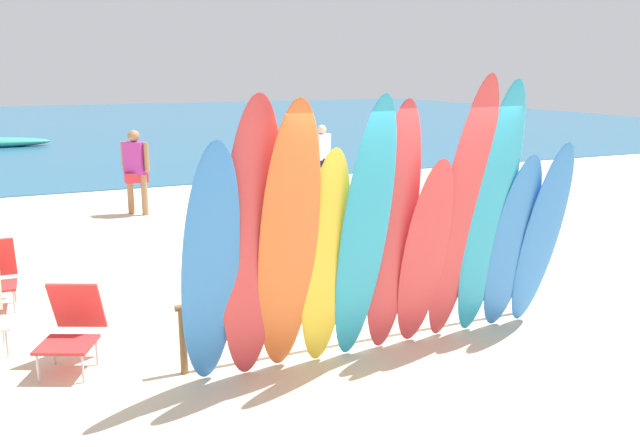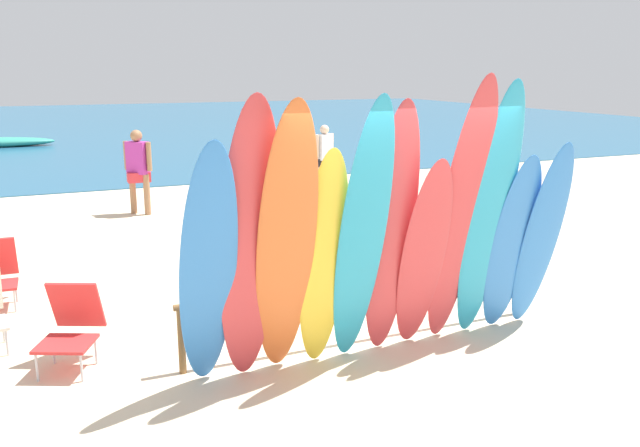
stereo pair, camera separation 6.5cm
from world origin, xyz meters
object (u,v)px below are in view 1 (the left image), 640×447
(surfboard_teal_4, at_px, (364,236))
(surfboard_teal_8, at_px, (490,214))
(surfboard_orange_2, at_px, (288,244))
(surfboard_red_1, at_px, (252,245))
(beachgoer_by_water, at_px, (136,166))
(surfboard_red_5, at_px, (393,231))
(surfboard_red_7, at_px, (462,215))
(surfboard_red_6, at_px, (425,255))
(beach_chair_striped, at_px, (72,324))
(surfboard_blue_0, at_px, (211,269))
(beachgoer_midbeach, at_px, (322,153))
(surfboard_yellow_3, at_px, (325,261))
(surfboard_blue_9, at_px, (512,244))
(surfboard_rack, at_px, (370,290))
(surfboard_blue_10, at_px, (541,236))

(surfboard_teal_4, distance_m, surfboard_teal_8, 1.51)
(surfboard_orange_2, xyz_separation_m, surfboard_teal_8, (2.25, 0.06, 0.07))
(surfboard_red_1, distance_m, surfboard_teal_8, 2.57)
(beachgoer_by_water, bearing_deg, surfboard_red_5, 144.68)
(surfboard_red_5, distance_m, surfboard_red_7, 0.76)
(surfboard_red_6, relative_size, beachgoer_by_water, 1.24)
(beach_chair_striped, bearing_deg, surfboard_teal_8, 9.47)
(surfboard_blue_0, distance_m, beachgoer_midbeach, 9.95)
(surfboard_yellow_3, height_order, beachgoer_midbeach, surfboard_yellow_3)
(surfboard_orange_2, bearing_deg, surfboard_teal_4, -1.33)
(surfboard_red_5, height_order, beachgoer_by_water, surfboard_red_5)
(surfboard_red_6, height_order, surfboard_red_7, surfboard_red_7)
(surfboard_blue_0, relative_size, surfboard_red_6, 1.14)
(surfboard_red_5, height_order, surfboard_red_6, surfboard_red_5)
(surfboard_blue_9, distance_m, beach_chair_striped, 4.60)
(surfboard_blue_9, distance_m, beachgoer_by_water, 8.30)
(surfboard_red_1, bearing_deg, surfboard_rack, 13.28)
(surfboard_rack, height_order, surfboard_red_7, surfboard_red_7)
(surfboard_red_5, xyz_separation_m, beachgoer_by_water, (-1.36, 7.81, -0.33))
(beachgoer_midbeach, bearing_deg, beachgoer_by_water, -13.66)
(beachgoer_by_water, bearing_deg, surfboard_red_6, 147.22)
(surfboard_teal_4, relative_size, surfboard_blue_9, 1.33)
(surfboard_blue_0, relative_size, surfboard_teal_8, 0.85)
(beachgoer_by_water, bearing_deg, surfboard_orange_2, 136.42)
(surfboard_blue_0, xyz_separation_m, surfboard_blue_10, (3.67, 0.03, -0.09))
(surfboard_rack, bearing_deg, beachgoer_midbeach, 69.75)
(surfboard_teal_4, height_order, beachgoer_by_water, surfboard_teal_4)
(surfboard_teal_8, relative_size, surfboard_blue_9, 1.37)
(surfboard_red_1, relative_size, surfboard_yellow_3, 1.21)
(surfboard_red_1, bearing_deg, beachgoer_by_water, 84.63)
(beach_chair_striped, bearing_deg, surfboard_red_1, -11.12)
(surfboard_rack, xyz_separation_m, surfboard_blue_10, (1.86, -0.45, 0.50))
(surfboard_teal_4, distance_m, surfboard_red_6, 0.83)
(surfboard_yellow_3, bearing_deg, surfboard_red_5, 3.73)
(surfboard_red_6, xyz_separation_m, beach_chair_striped, (-3.33, 1.03, -0.59))
(surfboard_orange_2, bearing_deg, surfboard_rack, 26.80)
(surfboard_red_7, bearing_deg, surfboard_teal_8, -1.70)
(surfboard_yellow_3, xyz_separation_m, surfboard_blue_10, (2.57, -0.00, -0.03))
(surfboard_rack, height_order, surfboard_orange_2, surfboard_orange_2)
(surfboard_red_7, bearing_deg, beach_chair_striped, 159.31)
(surfboard_red_7, bearing_deg, surfboard_blue_10, -3.14)
(surfboard_yellow_3, distance_m, beachgoer_by_water, 7.88)
(surfboard_rack, bearing_deg, surfboard_red_7, -31.64)
(surfboard_blue_9, bearing_deg, surfboard_blue_10, -11.23)
(beachgoer_midbeach, xyz_separation_m, beachgoer_by_water, (-4.37, -0.81, 0.06))
(surfboard_blue_9, bearing_deg, surfboard_teal_8, -172.07)
(surfboard_red_6, xyz_separation_m, surfboard_blue_10, (1.47, -0.02, 0.05))
(surfboard_red_7, relative_size, surfboard_teal_8, 1.02)
(surfboard_blue_0, bearing_deg, surfboard_teal_4, -6.47)
(surfboard_blue_0, xyz_separation_m, surfboard_red_1, (0.38, 0.02, 0.18))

